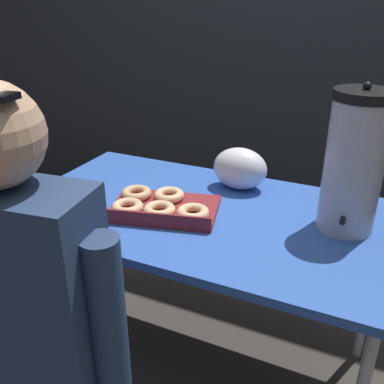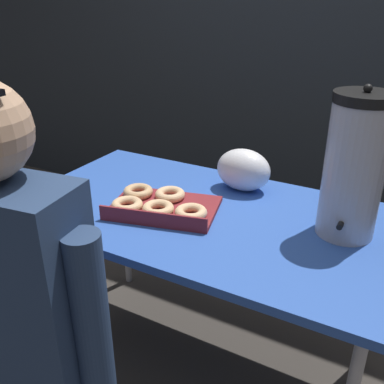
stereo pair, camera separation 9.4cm
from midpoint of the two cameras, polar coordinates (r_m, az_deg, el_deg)
ground_plane at (r=1.90m, az=2.46°, el=-21.80°), size 12.00×12.00×0.00m
folding_table at (r=1.49m, az=2.92°, el=-4.09°), size 1.26×0.72×0.71m
donut_box at (r=1.45m, az=-2.48°, el=-1.77°), size 0.41×0.33×0.05m
coffee_urn at (r=1.34m, az=22.74°, el=3.03°), size 0.18×0.20×0.46m
cell_phone at (r=1.58m, az=-17.41°, el=-1.25°), size 0.11×0.17×0.01m
plastic_bag at (r=1.60m, az=8.54°, el=2.92°), size 0.20×0.14×0.16m
person_seated at (r=1.20m, az=-19.59°, el=-17.17°), size 0.52×0.25×1.24m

